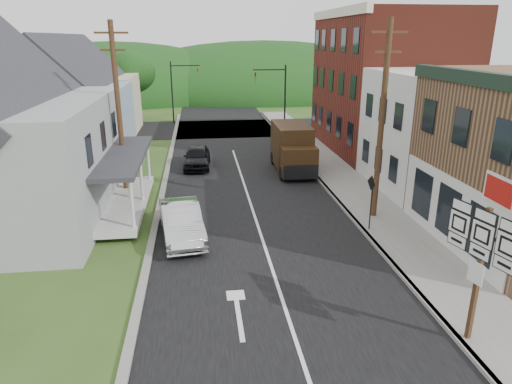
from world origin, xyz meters
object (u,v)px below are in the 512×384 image
object	(u,v)px
dark_sedan	(197,157)
warning_sign	(371,195)
delivery_van	(293,148)
route_sign_cluster	(480,257)
silver_sedan	(181,222)

from	to	relation	value
dark_sedan	warning_sign	bearing A→B (deg)	-54.28
dark_sedan	warning_sign	world-z (taller)	warning_sign
delivery_van	route_sign_cluster	size ratio (longest dim) A/B	1.36
delivery_van	warning_sign	xyz separation A→B (m)	(1.41, -9.99, 0.24)
dark_sedan	warning_sign	distance (m)	13.88
warning_sign	silver_sedan	bearing A→B (deg)	168.31
silver_sedan	dark_sedan	distance (m)	11.30
silver_sedan	dark_sedan	bearing A→B (deg)	78.65
dark_sedan	route_sign_cluster	distance (m)	20.91
delivery_van	route_sign_cluster	distance (m)	17.87
silver_sedan	delivery_van	distance (m)	11.78
delivery_van	warning_sign	world-z (taller)	delivery_van
route_sign_cluster	warning_sign	distance (m)	7.84
dark_sedan	route_sign_cluster	xyz separation A→B (m)	(7.45, -19.43, 1.98)
silver_sedan	warning_sign	distance (m)	8.24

